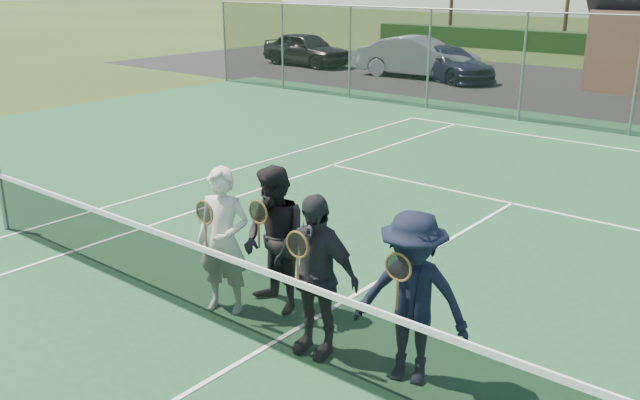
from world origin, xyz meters
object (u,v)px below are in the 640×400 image
at_px(car_c, 448,63).
at_px(player_c, 314,275).
at_px(car_b, 419,57).
at_px(player_d, 412,299).
at_px(tennis_net, 266,305).
at_px(player_a, 224,241).
at_px(car_a, 306,49).
at_px(player_b, 275,240).

relative_size(car_c, player_c, 2.51).
xyz_separation_m(car_b, player_d, (11.34, -18.76, 0.12)).
height_order(tennis_net, player_d, player_d).
xyz_separation_m(car_b, player_a, (8.79, -18.88, 0.12)).
xyz_separation_m(car_c, player_a, (7.53, -18.97, 0.27)).
relative_size(car_c, tennis_net, 0.39).
xyz_separation_m(car_a, car_b, (5.98, -0.03, 0.05)).
bearing_deg(car_c, player_d, -127.77).
relative_size(car_a, tennis_net, 0.38).
relative_size(car_a, player_a, 2.46).
xyz_separation_m(car_a, player_a, (14.77, -18.91, 0.17)).
distance_m(car_c, tennis_net, 21.12).
bearing_deg(player_b, player_d, -7.73).
distance_m(tennis_net, player_c, 0.66).
bearing_deg(car_c, car_a, 114.60).
bearing_deg(tennis_net, player_d, 16.69).
relative_size(car_b, tennis_net, 0.42).
bearing_deg(player_b, player_a, -139.35).
xyz_separation_m(car_b, tennis_net, (9.80, -19.22, -0.26)).
distance_m(player_b, player_c, 1.09).
bearing_deg(player_d, car_c, 118.12).
bearing_deg(player_c, player_d, 9.21).
distance_m(car_b, player_d, 21.92).
bearing_deg(player_a, player_c, -2.39).
bearing_deg(player_a, car_c, 111.64).
distance_m(tennis_net, player_b, 1.00).
relative_size(car_b, player_b, 2.71).
bearing_deg(car_a, car_b, -85.85).
distance_m(player_a, player_b, 0.61).
bearing_deg(tennis_net, player_b, 126.10).
distance_m(car_a, player_b, 23.98).
bearing_deg(car_b, tennis_net, -157.69).
bearing_deg(player_c, car_c, 115.27).
bearing_deg(tennis_net, player_a, 161.05).
height_order(tennis_net, player_b, player_b).
distance_m(tennis_net, player_d, 1.65).
bearing_deg(tennis_net, player_c, 32.35).
relative_size(car_b, car_c, 1.08).
relative_size(car_a, car_b, 0.91).
distance_m(player_a, player_c, 1.46).
xyz_separation_m(car_c, player_c, (8.99, -19.03, 0.27)).
height_order(car_b, tennis_net, car_b).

